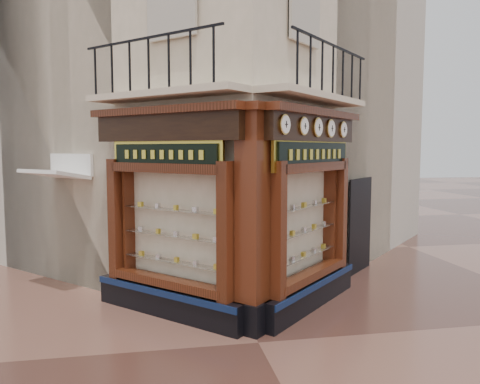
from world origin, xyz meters
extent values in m
plane|color=#452720|center=(0.00, 0.00, 0.00)|extent=(80.00, 80.00, 0.00)
cube|color=beige|center=(0.00, 6.16, 6.00)|extent=(11.31, 11.31, 12.00)
cube|color=#B8B0A0|center=(-2.47, 8.63, 5.50)|extent=(11.31, 11.31, 11.00)
cube|color=#B8B0A0|center=(2.47, 8.63, 5.50)|extent=(11.31, 11.31, 11.00)
cube|color=black|center=(-1.44, 1.54, 0.28)|extent=(2.72, 2.72, 0.55)
cube|color=#0C1B3E|center=(-1.57, 1.41, 0.49)|extent=(2.50, 2.50, 0.12)
cube|color=#341609|center=(-0.45, 0.55, 1.77)|extent=(0.37, 0.37, 2.45)
cube|color=#341609|center=(-2.43, 2.53, 1.77)|extent=(0.37, 0.37, 2.45)
cube|color=#FDEFC0|center=(-1.20, 1.77, 1.75)|extent=(1.80, 1.80, 2.10)
cube|color=black|center=(-1.42, 1.55, 3.60)|extent=(2.69, 2.69, 0.50)
cube|color=#341609|center=(-1.47, 1.50, 3.91)|extent=(2.86, 2.86, 0.14)
cube|color=black|center=(1.44, 1.54, 0.28)|extent=(2.72, 2.72, 0.55)
cube|color=#0C1B3E|center=(1.57, 1.41, 0.49)|extent=(2.50, 2.50, 0.12)
cube|color=#341609|center=(0.45, 0.55, 1.77)|extent=(0.37, 0.37, 2.45)
cube|color=#341609|center=(2.43, 2.53, 1.77)|extent=(0.37, 0.37, 2.45)
cube|color=#FDEFC0|center=(1.20, 1.77, 1.75)|extent=(1.80, 1.80, 2.10)
cube|color=black|center=(1.42, 1.55, 3.60)|extent=(2.69, 2.69, 0.50)
cube|color=#341609|center=(1.47, 1.50, 3.91)|extent=(2.86, 2.86, 0.14)
cube|color=black|center=(0.00, 0.50, 0.28)|extent=(0.78, 0.78, 0.55)
cube|color=#341609|center=(0.00, 0.50, 2.20)|extent=(0.64, 0.64, 3.50)
cube|color=#341609|center=(0.00, 0.50, 3.91)|extent=(0.85, 0.85, 0.14)
cube|color=beige|center=(-1.48, 1.49, 4.20)|extent=(2.97, 2.97, 0.12)
cube|color=black|center=(-1.72, 1.26, 5.15)|extent=(2.36, 2.36, 0.04)
cube|color=beige|center=(1.48, 1.49, 4.20)|extent=(2.97, 2.97, 0.12)
cube|color=black|center=(1.72, 1.26, 5.15)|extent=(2.36, 2.36, 0.04)
cylinder|color=#BC933E|center=(0.54, 0.45, 3.62)|extent=(0.28, 0.28, 0.35)
cylinder|color=white|center=(0.56, 0.43, 3.62)|extent=(0.23, 0.23, 0.30)
cube|color=black|center=(0.57, 0.42, 3.62)|extent=(0.02, 0.02, 0.12)
cube|color=black|center=(0.57, 0.42, 3.62)|extent=(0.07, 0.07, 0.01)
cylinder|color=#BC933E|center=(1.04, 0.95, 3.62)|extent=(0.27, 0.27, 0.34)
cylinder|color=white|center=(1.06, 0.93, 3.62)|extent=(0.22, 0.22, 0.29)
cube|color=black|center=(1.08, 0.92, 3.62)|extent=(0.02, 0.02, 0.11)
cube|color=black|center=(1.08, 0.92, 3.62)|extent=(0.07, 0.07, 0.01)
cylinder|color=#BC933E|center=(1.47, 1.37, 3.62)|extent=(0.30, 0.30, 0.38)
cylinder|color=white|center=(1.49, 1.35, 3.62)|extent=(0.24, 0.24, 0.33)
cube|color=black|center=(1.50, 1.34, 3.62)|extent=(0.02, 0.02, 0.13)
cube|color=black|center=(1.50, 1.34, 3.62)|extent=(0.08, 0.08, 0.01)
cylinder|color=#BC933E|center=(1.90, 1.81, 3.62)|extent=(0.30, 0.30, 0.37)
cylinder|color=white|center=(1.92, 1.78, 3.62)|extent=(0.24, 0.24, 0.32)
cube|color=black|center=(1.93, 1.77, 3.62)|extent=(0.02, 0.02, 0.12)
cube|color=black|center=(1.93, 1.77, 3.62)|extent=(0.07, 0.07, 0.01)
cylinder|color=#BC933E|center=(2.36, 2.27, 3.62)|extent=(0.28, 0.28, 0.35)
cylinder|color=white|center=(2.38, 2.25, 3.62)|extent=(0.23, 0.23, 0.30)
cube|color=black|center=(2.40, 2.24, 3.62)|extent=(0.02, 0.02, 0.12)
cube|color=black|center=(2.40, 2.24, 3.62)|extent=(0.07, 0.07, 0.01)
cube|color=gold|center=(-1.45, 1.53, 3.10)|extent=(1.97, 1.97, 0.53)
cube|color=black|center=(-1.48, 1.50, 3.10)|extent=(1.84, 1.84, 0.39)
cube|color=gold|center=(1.45, 1.53, 3.10)|extent=(2.29, 2.29, 0.61)
cube|color=black|center=(1.48, 1.50, 3.10)|extent=(2.13, 2.13, 0.46)
camera|label=1|loc=(-1.66, -7.31, 3.21)|focal=35.00mm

